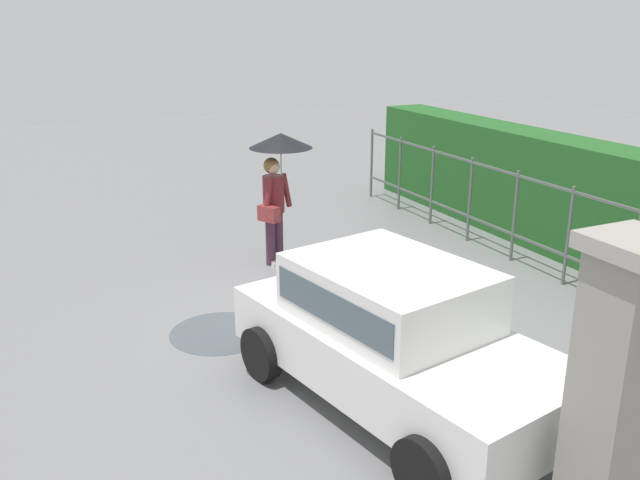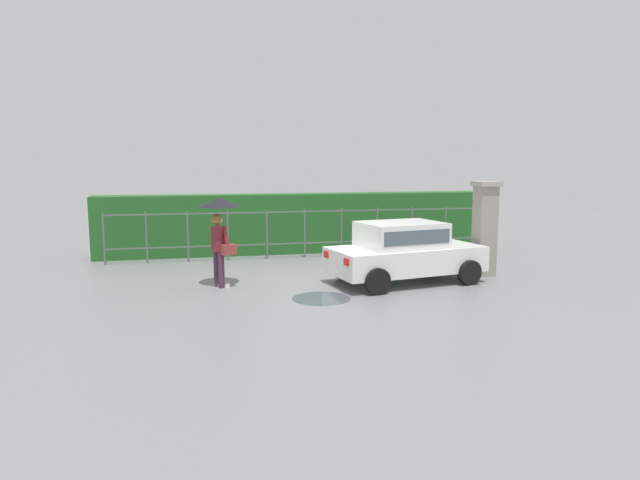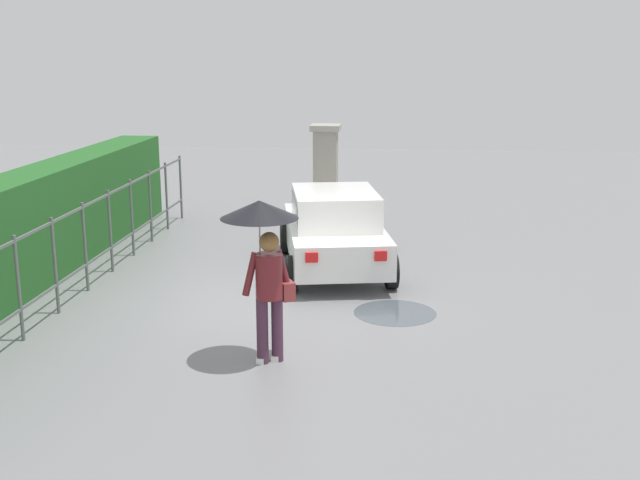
# 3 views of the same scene
# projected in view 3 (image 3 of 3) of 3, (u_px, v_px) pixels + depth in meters

# --- Properties ---
(ground_plane) EXTENTS (40.00, 40.00, 0.00)m
(ground_plane) POSITION_uv_depth(u_px,v_px,m) (287.00, 302.00, 12.53)
(ground_plane) COLOR slate
(car) EXTENTS (3.95, 2.40, 1.48)m
(car) POSITION_uv_depth(u_px,v_px,m) (334.00, 227.00, 14.16)
(car) COLOR white
(car) RESTS_ON ground
(pedestrian) EXTENTS (0.98, 0.98, 2.11)m
(pedestrian) POSITION_uv_depth(u_px,v_px,m) (264.00, 242.00, 9.82)
(pedestrian) COLOR #47283D
(pedestrian) RESTS_ON ground
(gate_pillar) EXTENTS (0.60, 0.60, 2.42)m
(gate_pillar) POSITION_uv_depth(u_px,v_px,m) (326.00, 182.00, 16.35)
(gate_pillar) COLOR gray
(gate_pillar) RESTS_ON ground
(fence_section) EXTENTS (11.64, 0.05, 1.50)m
(fence_section) POSITION_uv_depth(u_px,v_px,m) (85.00, 243.00, 12.92)
(fence_section) COLOR #59605B
(fence_section) RESTS_ON ground
(hedge_row) EXTENTS (12.59, 0.90, 1.90)m
(hedge_row) POSITION_uv_depth(u_px,v_px,m) (21.00, 234.00, 13.00)
(hedge_row) COLOR #235B23
(hedge_row) RESTS_ON ground
(puddle_near) EXTENTS (1.27, 1.27, 0.00)m
(puddle_near) POSITION_uv_depth(u_px,v_px,m) (395.00, 313.00, 12.01)
(puddle_near) COLOR #4C545B
(puddle_near) RESTS_ON ground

